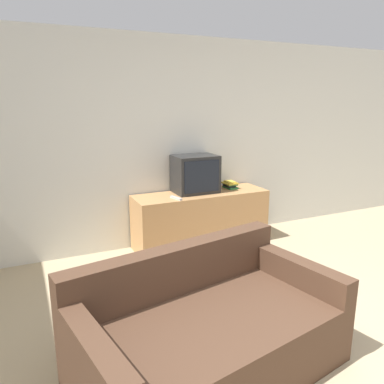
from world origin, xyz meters
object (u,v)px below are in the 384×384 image
(tv_stand, at_px, (201,219))
(book_stack, at_px, (230,185))
(remote_on_stand, at_px, (176,198))
(television, at_px, (195,174))
(couch, at_px, (208,334))

(tv_stand, height_order, book_stack, book_stack)
(book_stack, height_order, remote_on_stand, book_stack)
(remote_on_stand, bearing_deg, television, 31.64)
(tv_stand, relative_size, couch, 0.89)
(remote_on_stand, bearing_deg, book_stack, 14.37)
(television, bearing_deg, book_stack, 0.33)
(television, distance_m, book_stack, 0.55)
(television, xyz_separation_m, remote_on_stand, (-0.36, -0.22, -0.22))
(tv_stand, relative_size, television, 3.19)
(tv_stand, xyz_separation_m, television, (-0.05, 0.07, 0.58))
(television, xyz_separation_m, book_stack, (0.51, 0.00, -0.19))
(tv_stand, xyz_separation_m, book_stack, (0.47, 0.07, 0.40))
(book_stack, bearing_deg, television, -179.67)
(television, relative_size, remote_on_stand, 2.80)
(television, bearing_deg, remote_on_stand, -148.36)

